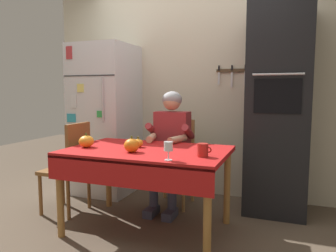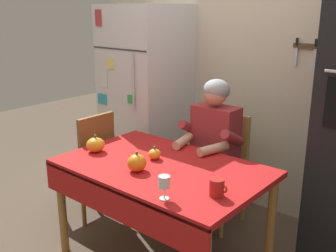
{
  "view_description": "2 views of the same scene",
  "coord_description": "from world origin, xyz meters",
  "px_view_note": "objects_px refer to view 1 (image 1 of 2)",
  "views": [
    {
      "loc": [
        1.14,
        -2.4,
        1.24
      ],
      "look_at": [
        0.12,
        0.3,
        0.93
      ],
      "focal_mm": 33.85,
      "sensor_mm": 36.0,
      "label": 1
    },
    {
      "loc": [
        1.65,
        -1.8,
        1.77
      ],
      "look_at": [
        -0.07,
        0.25,
        0.97
      ],
      "focal_mm": 42.54,
      "sensor_mm": 36.0,
      "label": 2
    }
  ],
  "objects_px": {
    "chair_behind_person": "(176,157)",
    "pumpkin_small": "(132,145)",
    "pumpkin_large": "(138,143)",
    "coffee_mug": "(203,150)",
    "refrigerator": "(106,119)",
    "chair_left_side": "(71,164)",
    "pumpkin_medium": "(86,141)",
    "wall_oven": "(278,111)",
    "dining_table": "(146,159)",
    "wine_glass": "(168,147)",
    "seated_person": "(170,140)"
  },
  "relations": [
    {
      "from": "chair_behind_person",
      "to": "seated_person",
      "type": "xyz_separation_m",
      "value": [
        0.0,
        -0.19,
        0.23
      ]
    },
    {
      "from": "wall_oven",
      "to": "chair_behind_person",
      "type": "distance_m",
      "value": 1.19
    },
    {
      "from": "pumpkin_large",
      "to": "chair_left_side",
      "type": "bearing_deg",
      "value": 176.44
    },
    {
      "from": "chair_behind_person",
      "to": "pumpkin_small",
      "type": "height_order",
      "value": "chair_behind_person"
    },
    {
      "from": "wine_glass",
      "to": "pumpkin_medium",
      "type": "relative_size",
      "value": 1.02
    },
    {
      "from": "seated_person",
      "to": "coffee_mug",
      "type": "height_order",
      "value": "seated_person"
    },
    {
      "from": "refrigerator",
      "to": "pumpkin_medium",
      "type": "height_order",
      "value": "refrigerator"
    },
    {
      "from": "seated_person",
      "to": "pumpkin_small",
      "type": "xyz_separation_m",
      "value": [
        -0.06,
        -0.76,
        0.06
      ]
    },
    {
      "from": "coffee_mug",
      "to": "wine_glass",
      "type": "xyz_separation_m",
      "value": [
        -0.2,
        -0.22,
        0.05
      ]
    },
    {
      "from": "refrigerator",
      "to": "chair_left_side",
      "type": "bearing_deg",
      "value": -86.29
    },
    {
      "from": "wall_oven",
      "to": "chair_behind_person",
      "type": "bearing_deg",
      "value": -172.94
    },
    {
      "from": "pumpkin_large",
      "to": "pumpkin_medium",
      "type": "height_order",
      "value": "pumpkin_medium"
    },
    {
      "from": "chair_behind_person",
      "to": "pumpkin_small",
      "type": "bearing_deg",
      "value": -93.45
    },
    {
      "from": "chair_behind_person",
      "to": "pumpkin_large",
      "type": "xyz_separation_m",
      "value": [
        -0.11,
        -0.72,
        0.27
      ]
    },
    {
      "from": "wine_glass",
      "to": "pumpkin_small",
      "type": "height_order",
      "value": "wine_glass"
    },
    {
      "from": "dining_table",
      "to": "chair_left_side",
      "type": "distance_m",
      "value": 0.92
    },
    {
      "from": "chair_behind_person",
      "to": "seated_person",
      "type": "height_order",
      "value": "seated_person"
    },
    {
      "from": "seated_person",
      "to": "pumpkin_large",
      "type": "height_order",
      "value": "seated_person"
    },
    {
      "from": "refrigerator",
      "to": "dining_table",
      "type": "bearing_deg",
      "value": -42.91
    },
    {
      "from": "seated_person",
      "to": "wine_glass",
      "type": "xyz_separation_m",
      "value": [
        0.34,
        -0.95,
        0.1
      ]
    },
    {
      "from": "refrigerator",
      "to": "coffee_mug",
      "type": "distance_m",
      "value": 1.8
    },
    {
      "from": "wine_glass",
      "to": "seated_person",
      "type": "bearing_deg",
      "value": 109.62
    },
    {
      "from": "refrigerator",
      "to": "wall_oven",
      "type": "relative_size",
      "value": 0.86
    },
    {
      "from": "coffee_mug",
      "to": "pumpkin_medium",
      "type": "xyz_separation_m",
      "value": [
        -1.09,
        0.03,
        0.0
      ]
    },
    {
      "from": "wall_oven",
      "to": "wine_glass",
      "type": "relative_size",
      "value": 15.06
    },
    {
      "from": "dining_table",
      "to": "chair_behind_person",
      "type": "height_order",
      "value": "chair_behind_person"
    },
    {
      "from": "chair_behind_person",
      "to": "pumpkin_large",
      "type": "bearing_deg",
      "value": -98.91
    },
    {
      "from": "seated_person",
      "to": "coffee_mug",
      "type": "distance_m",
      "value": 0.91
    },
    {
      "from": "pumpkin_large",
      "to": "pumpkin_small",
      "type": "bearing_deg",
      "value": -76.67
    },
    {
      "from": "wall_oven",
      "to": "pumpkin_small",
      "type": "bearing_deg",
      "value": -135.67
    },
    {
      "from": "chair_left_side",
      "to": "pumpkin_medium",
      "type": "height_order",
      "value": "chair_left_side"
    },
    {
      "from": "pumpkin_medium",
      "to": "wall_oven",
      "type": "bearing_deg",
      "value": 32.46
    },
    {
      "from": "wine_glass",
      "to": "wall_oven",
      "type": "bearing_deg",
      "value": 60.75
    },
    {
      "from": "seated_person",
      "to": "pumpkin_small",
      "type": "distance_m",
      "value": 0.77
    },
    {
      "from": "dining_table",
      "to": "pumpkin_medium",
      "type": "distance_m",
      "value": 0.58
    },
    {
      "from": "chair_left_side",
      "to": "coffee_mug",
      "type": "height_order",
      "value": "chair_left_side"
    },
    {
      "from": "chair_behind_person",
      "to": "pumpkin_small",
      "type": "xyz_separation_m",
      "value": [
        -0.06,
        -0.95,
        0.29
      ]
    },
    {
      "from": "dining_table",
      "to": "pumpkin_medium",
      "type": "bearing_deg",
      "value": -170.17
    },
    {
      "from": "chair_behind_person",
      "to": "coffee_mug",
      "type": "relative_size",
      "value": 8.21
    },
    {
      "from": "chair_left_side",
      "to": "coffee_mug",
      "type": "xyz_separation_m",
      "value": [
        1.44,
        -0.25,
        0.28
      ]
    },
    {
      "from": "refrigerator",
      "to": "seated_person",
      "type": "xyz_separation_m",
      "value": [
        0.95,
        -0.28,
        -0.16
      ]
    },
    {
      "from": "chair_left_side",
      "to": "pumpkin_small",
      "type": "height_order",
      "value": "chair_left_side"
    },
    {
      "from": "dining_table",
      "to": "wine_glass",
      "type": "relative_size",
      "value": 10.04
    },
    {
      "from": "seated_person",
      "to": "wine_glass",
      "type": "distance_m",
      "value": 1.02
    },
    {
      "from": "seated_person",
      "to": "coffee_mug",
      "type": "xyz_separation_m",
      "value": [
        0.54,
        -0.73,
        0.05
      ]
    },
    {
      "from": "pumpkin_small",
      "to": "pumpkin_large",
      "type": "bearing_deg",
      "value": 103.33
    },
    {
      "from": "refrigerator",
      "to": "chair_left_side",
      "type": "height_order",
      "value": "refrigerator"
    },
    {
      "from": "wall_oven",
      "to": "dining_table",
      "type": "xyz_separation_m",
      "value": [
        -1.05,
        -0.92,
        -0.39
      ]
    },
    {
      "from": "wine_glass",
      "to": "pumpkin_medium",
      "type": "height_order",
      "value": "wine_glass"
    },
    {
      "from": "wine_glass",
      "to": "pumpkin_small",
      "type": "bearing_deg",
      "value": 154.67
    }
  ]
}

